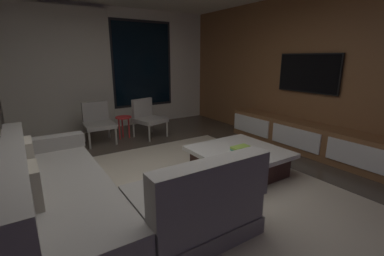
{
  "coord_description": "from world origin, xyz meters",
  "views": [
    {
      "loc": [
        -1.31,
        -2.59,
        1.61
      ],
      "look_at": [
        0.6,
        0.33,
        0.69
      ],
      "focal_mm": 24.97,
      "sensor_mm": 36.0,
      "label": 1
    }
  ],
  "objects": [
    {
      "name": "accent_chair_by_curtain",
      "position": [
        -0.09,
        2.6,
        0.43
      ],
      "size": [
        0.56,
        0.58,
        0.78
      ],
      "color": "#B2ADA0",
      "rests_on": "floor"
    },
    {
      "name": "side_stool",
      "position": [
        0.4,
        2.56,
        0.37
      ],
      "size": [
        0.32,
        0.32,
        0.46
      ],
      "color": "red",
      "rests_on": "floor"
    },
    {
      "name": "floor",
      "position": [
        0.0,
        0.0,
        0.0
      ],
      "size": [
        9.2,
        9.2,
        0.0
      ],
      "primitive_type": "plane",
      "color": "#473D33"
    },
    {
      "name": "accent_chair_near_window",
      "position": [
        0.88,
        2.47,
        0.43
      ],
      "size": [
        0.67,
        0.69,
        0.78
      ],
      "color": "#B2ADA0",
      "rests_on": "floor"
    },
    {
      "name": "media_wall",
      "position": [
        3.06,
        0.0,
        1.35
      ],
      "size": [
        0.12,
        7.8,
        2.7
      ],
      "color": "brown",
      "rests_on": "floor"
    },
    {
      "name": "area_rug",
      "position": [
        0.35,
        -0.1,
        0.01
      ],
      "size": [
        3.2,
        3.8,
        0.01
      ],
      "primitive_type": "cube",
      "color": "beige",
      "rests_on": "floor"
    },
    {
      "name": "back_wall_with_window",
      "position": [
        -0.06,
        3.62,
        1.34
      ],
      "size": [
        6.6,
        0.3,
        2.7
      ],
      "color": "silver",
      "rests_on": "floor"
    },
    {
      "name": "mounted_tv",
      "position": [
        2.95,
        0.25,
        1.35
      ],
      "size": [
        0.05,
        1.15,
        0.67
      ],
      "color": "black"
    },
    {
      "name": "coffee_table",
      "position": [
        1.18,
        0.01,
        0.19
      ],
      "size": [
        1.16,
        1.16,
        0.36
      ],
      "color": "#38201A",
      "rests_on": "floor"
    },
    {
      "name": "media_console",
      "position": [
        2.77,
        0.05,
        0.25
      ],
      "size": [
        0.46,
        3.1,
        0.52
      ],
      "color": "brown",
      "rests_on": "floor"
    },
    {
      "name": "book_stack_on_coffee_table",
      "position": [
        1.18,
        -0.04,
        0.39
      ],
      "size": [
        0.26,
        0.21,
        0.06
      ],
      "color": "#5AAD9D",
      "rests_on": "coffee_table"
    },
    {
      "name": "sectional_couch",
      "position": [
        -0.83,
        -0.11,
        0.29
      ],
      "size": [
        1.98,
        2.5,
        0.82
      ],
      "color": "gray",
      "rests_on": "floor"
    }
  ]
}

